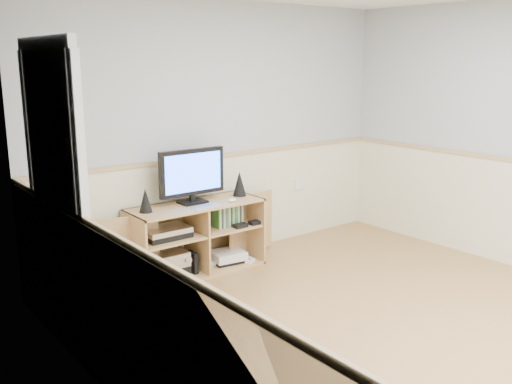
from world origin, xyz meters
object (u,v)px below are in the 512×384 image
media_cabinet (193,236)px  monitor (192,174)px  keyboard (205,206)px  game_consoles (226,257)px

media_cabinet → monitor: bearing=-90.0°
media_cabinet → keyboard: (0.01, -0.20, 0.32)m
media_cabinet → monitor: 0.59m
monitor → game_consoles: monitor is taller
game_consoles → keyboard: bearing=-158.2°
media_cabinet → keyboard: 0.38m
monitor → game_consoles: bearing=-10.5°
media_cabinet → game_consoles: 0.42m
keyboard → game_consoles: keyboard is taller
media_cabinet → keyboard: bearing=-87.2°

